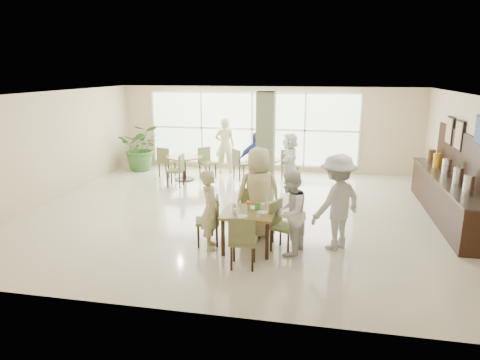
% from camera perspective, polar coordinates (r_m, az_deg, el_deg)
% --- Properties ---
extents(ground, '(10.00, 10.00, 0.00)m').
position_cam_1_polar(ground, '(10.35, 0.19, -4.22)').
color(ground, beige).
rests_on(ground, ground).
extents(room_shell, '(10.00, 10.00, 10.00)m').
position_cam_1_polar(room_shell, '(9.94, 0.20, 5.12)').
color(room_shell, white).
rests_on(room_shell, ground).
extents(window_bank, '(7.00, 0.04, 7.00)m').
position_cam_1_polar(window_bank, '(14.42, 1.62, 6.81)').
color(window_bank, silver).
rests_on(window_bank, ground).
extents(column, '(0.45, 0.45, 2.80)m').
position_cam_1_polar(column, '(11.10, 3.41, 4.49)').
color(column, '#626A4A').
rests_on(column, ground).
extents(main_table, '(0.96, 0.96, 0.75)m').
position_cam_1_polar(main_table, '(8.05, 1.18, -4.82)').
color(main_table, brown).
rests_on(main_table, ground).
extents(round_table_left, '(1.14, 1.14, 0.75)m').
position_cam_1_polar(round_table_left, '(13.32, -7.45, 2.48)').
color(round_table_left, brown).
rests_on(round_table_left, ground).
extents(round_table_right, '(1.05, 1.05, 0.75)m').
position_cam_1_polar(round_table_right, '(12.76, 3.01, 1.97)').
color(round_table_right, brown).
rests_on(round_table_right, ground).
extents(chairs_main_table, '(2.07, 1.95, 0.95)m').
position_cam_1_polar(chairs_main_table, '(8.13, 0.84, -5.99)').
color(chairs_main_table, '#515D33').
rests_on(chairs_main_table, ground).
extents(chairs_table_left, '(1.93, 1.77, 0.95)m').
position_cam_1_polar(chairs_table_left, '(13.33, -7.56, 2.02)').
color(chairs_table_left, '#515D33').
rests_on(chairs_table_left, ground).
extents(chairs_table_right, '(2.12, 1.82, 0.95)m').
position_cam_1_polar(chairs_table_right, '(12.81, 2.98, 1.62)').
color(chairs_table_right, '#515D33').
rests_on(chairs_table_right, ground).
extents(tabletop_clutter, '(0.72, 0.74, 0.21)m').
position_cam_1_polar(tabletop_clutter, '(7.97, 1.34, -3.86)').
color(tabletop_clutter, white).
rests_on(tabletop_clutter, main_table).
extents(buffet_counter, '(0.64, 4.70, 1.95)m').
position_cam_1_polar(buffet_counter, '(10.89, 25.84, -1.73)').
color(buffet_counter, black).
rests_on(buffet_counter, ground).
extents(framed_art_a, '(0.05, 0.55, 0.70)m').
position_cam_1_polar(framed_art_a, '(11.17, 27.19, 5.32)').
color(framed_art_a, black).
rests_on(framed_art_a, ground).
extents(framed_art_b, '(0.05, 0.55, 0.70)m').
position_cam_1_polar(framed_art_b, '(11.93, 26.17, 5.93)').
color(framed_art_b, black).
rests_on(framed_art_b, ground).
extents(potted_plant, '(1.76, 1.76, 1.57)m').
position_cam_1_polar(potted_plant, '(14.84, -12.99, 4.26)').
color(potted_plant, '#336327').
rests_on(potted_plant, ground).
extents(teen_left, '(0.49, 0.63, 1.53)m').
position_cam_1_polar(teen_left, '(8.08, -3.98, -3.97)').
color(teen_left, '#C6BB84').
rests_on(teen_left, ground).
extents(teen_far, '(1.03, 0.80, 1.86)m').
position_cam_1_polar(teen_far, '(8.58, 2.49, -1.71)').
color(teen_far, '#C6BB84').
rests_on(teen_far, ground).
extents(teen_right, '(0.78, 0.90, 1.59)m').
position_cam_1_polar(teen_right, '(7.86, 6.69, -4.35)').
color(teen_right, white).
rests_on(teen_right, ground).
extents(teen_standing, '(1.30, 1.33, 1.83)m').
position_cam_1_polar(teen_standing, '(8.22, 12.80, -2.88)').
color(teen_standing, '#B8B8BB').
rests_on(teen_standing, ground).
extents(adult_a, '(1.04, 0.67, 1.67)m').
position_cam_1_polar(adult_a, '(11.93, 2.11, 2.43)').
color(adult_a, '#3953AD').
rests_on(adult_a, ground).
extents(adult_b, '(0.71, 1.49, 1.57)m').
position_cam_1_polar(adult_b, '(12.56, 6.63, 2.72)').
color(adult_b, white).
rests_on(adult_b, ground).
extents(adult_standing, '(0.73, 0.55, 1.81)m').
position_cam_1_polar(adult_standing, '(14.11, -2.02, 4.61)').
color(adult_standing, '#C6BB84').
rests_on(adult_standing, ground).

